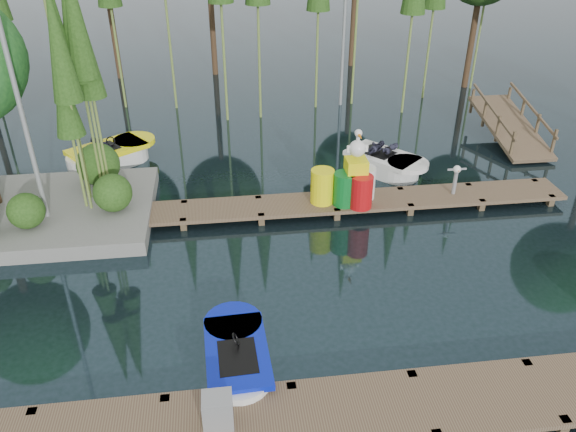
{
  "coord_description": "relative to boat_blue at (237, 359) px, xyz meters",
  "views": [
    {
      "loc": [
        -0.93,
        -10.65,
        7.72
      ],
      "look_at": [
        0.5,
        0.5,
        1.1
      ],
      "focal_mm": 35.0,
      "sensor_mm": 36.0,
      "label": 1
    }
  ],
  "objects": [
    {
      "name": "ground_plane",
      "position": [
        0.9,
        3.06,
        -0.24
      ],
      "size": [
        90.0,
        90.0,
        0.0
      ],
      "primitive_type": "plane",
      "color": "#1B2B32"
    },
    {
      "name": "near_dock",
      "position": [
        0.9,
        -1.44,
        -0.01
      ],
      "size": [
        18.0,
        1.5,
        0.5
      ],
      "color": "brown",
      "rests_on": "ground"
    },
    {
      "name": "far_dock",
      "position": [
        1.9,
        5.56,
        -0.01
      ],
      "size": [
        15.0,
        1.2,
        0.5
      ],
      "color": "brown",
      "rests_on": "ground"
    },
    {
      "name": "lamp_island",
      "position": [
        -4.6,
        5.56,
        4.02
      ],
      "size": [
        0.3,
        0.3,
        7.25
      ],
      "color": "gray",
      "rests_on": "ground"
    },
    {
      "name": "ramp",
      "position": [
        9.9,
        9.56,
        0.35
      ],
      "size": [
        1.5,
        3.94,
        1.49
      ],
      "color": "brown",
      "rests_on": "ground"
    },
    {
      "name": "boat_blue",
      "position": [
        0.0,
        0.0,
        0.0
      ],
      "size": [
        1.22,
        2.52,
        0.83
      ],
      "rotation": [
        0.0,
        0.0,
        0.04
      ],
      "color": "white",
      "rests_on": "ground"
    },
    {
      "name": "boat_yellow_far",
      "position": [
        -3.6,
        9.39,
        0.07
      ],
      "size": [
        3.17,
        2.8,
        1.48
      ],
      "rotation": [
        0.0,
        0.0,
        0.27
      ],
      "color": "white",
      "rests_on": "ground"
    },
    {
      "name": "boat_white_far",
      "position": [
        4.94,
        7.78,
        0.05
      ],
      "size": [
        2.75,
        2.89,
        1.3
      ],
      "rotation": [
        0.0,
        0.0,
        -0.15
      ],
      "color": "white",
      "rests_on": "ground"
    },
    {
      "name": "utility_cabinet",
      "position": [
        -0.36,
        -1.44,
        0.35
      ],
      "size": [
        0.48,
        0.4,
        0.58
      ],
      "primitive_type": "cube",
      "color": "gray",
      "rests_on": "near_dock"
    },
    {
      "name": "yellow_barrel",
      "position": [
        2.58,
        5.56,
        0.53
      ],
      "size": [
        0.63,
        0.63,
        0.95
      ],
      "primitive_type": "cylinder",
      "color": "#F9F10D",
      "rests_on": "far_dock"
    },
    {
      "name": "drum_cluster",
      "position": [
        3.48,
        5.4,
        0.67
      ],
      "size": [
        1.21,
        1.11,
        2.09
      ],
      "color": "#0B6722",
      "rests_on": "far_dock"
    },
    {
      "name": "seagull_post",
      "position": [
        6.31,
        5.55,
        0.64
      ],
      "size": [
        0.53,
        0.29,
        0.86
      ],
      "color": "gray",
      "rests_on": "far_dock"
    }
  ]
}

